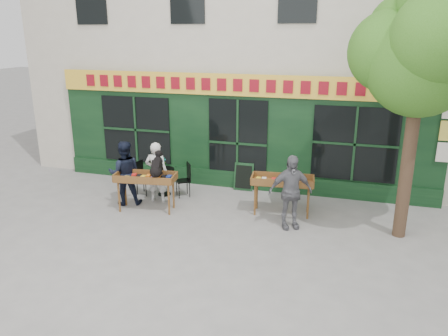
{
  "coord_description": "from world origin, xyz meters",
  "views": [
    {
      "loc": [
        3.07,
        -9.4,
        4.38
      ],
      "look_at": [
        0.13,
        0.5,
        1.16
      ],
      "focal_mm": 35.0,
      "sensor_mm": 36.0,
      "label": 1
    }
  ],
  "objects": [
    {
      "name": "ground",
      "position": [
        0.0,
        0.0,
        0.0
      ],
      "size": [
        80.0,
        80.0,
        0.0
      ],
      "primitive_type": "plane",
      "color": "slate",
      "rests_on": "ground"
    },
    {
      "name": "building",
      "position": [
        0.0,
        5.97,
        4.97
      ],
      "size": [
        14.0,
        7.26,
        10.0
      ],
      "color": "beige",
      "rests_on": "ground"
    },
    {
      "name": "street_tree",
      "position": [
        4.34,
        0.36,
        4.11
      ],
      "size": [
        3.05,
        2.9,
        5.6
      ],
      "color": "#382619",
      "rests_on": "ground"
    },
    {
      "name": "book_cart_center",
      "position": [
        -1.8,
        0.03,
        0.82
      ],
      "size": [
        1.57,
        0.82,
        0.99
      ],
      "rotation": [
        0.0,
        0.0,
        0.13
      ],
      "color": "brown",
      "rests_on": "ground"
    },
    {
      "name": "dog",
      "position": [
        -1.45,
        -0.02,
        1.29
      ],
      "size": [
        0.42,
        0.64,
        0.6
      ],
      "primitive_type": null,
      "rotation": [
        0.0,
        0.0,
        0.13
      ],
      "color": "black",
      "rests_on": "book_cart_center"
    },
    {
      "name": "woman",
      "position": [
        -1.8,
        0.68,
        0.82
      ],
      "size": [
        0.65,
        0.47,
        1.64
      ],
      "primitive_type": "imported",
      "rotation": [
        0.0,
        0.0,
        3.28
      ],
      "color": "silver",
      "rests_on": "ground"
    },
    {
      "name": "book_cart_right",
      "position": [
        1.56,
        0.78,
        0.82
      ],
      "size": [
        1.56,
        0.77,
        0.99
      ],
      "rotation": [
        0.0,
        0.0,
        0.1
      ],
      "color": "brown",
      "rests_on": "ground"
    },
    {
      "name": "man_right",
      "position": [
        1.86,
        0.03,
        0.88
      ],
      "size": [
        1.11,
        0.84,
        1.76
      ],
      "primitive_type": "imported",
      "rotation": [
        0.0,
        0.0,
        0.45
      ],
      "color": "#5C5B61",
      "rests_on": "ground"
    },
    {
      "name": "bistro_table",
      "position": [
        -1.82,
        1.17,
        0.54
      ],
      "size": [
        0.6,
        0.6,
        0.76
      ],
      "color": "black",
      "rests_on": "ground"
    },
    {
      "name": "bistro_chair_left",
      "position": [
        -2.46,
        1.09,
        0.56
      ],
      "size": [
        0.42,
        0.42,
        0.95
      ],
      "rotation": [
        0.0,
        0.0,
        1.39
      ],
      "color": "black",
      "rests_on": "ground"
    },
    {
      "name": "bistro_chair_right",
      "position": [
        -1.2,
        1.27,
        0.56
      ],
      "size": [
        0.51,
        0.5,
        0.95
      ],
      "rotation": [
        0.0,
        0.0,
        -0.97
      ],
      "color": "black",
      "rests_on": "ground"
    },
    {
      "name": "potted_plant",
      "position": [
        -1.82,
        1.17,
        0.93
      ],
      "size": [
        0.18,
        0.13,
        0.33
      ],
      "primitive_type": "imported",
      "rotation": [
        0.0,
        0.0,
        0.08
      ],
      "color": "gray",
      "rests_on": "bistro_table"
    },
    {
      "name": "man_left",
      "position": [
        -2.52,
        0.27,
        0.86
      ],
      "size": [
        1.03,
        0.94,
        1.71
      ],
      "primitive_type": "imported",
      "rotation": [
        0.0,
        0.0,
        3.57
      ],
      "color": "black",
      "rests_on": "ground"
    },
    {
      "name": "chalkboard",
      "position": [
        0.22,
        2.19,
        0.4
      ],
      "size": [
        0.56,
        0.2,
        0.79
      ],
      "rotation": [
        0.0,
        0.0,
        0.01
      ],
      "color": "black",
      "rests_on": "ground"
    }
  ]
}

